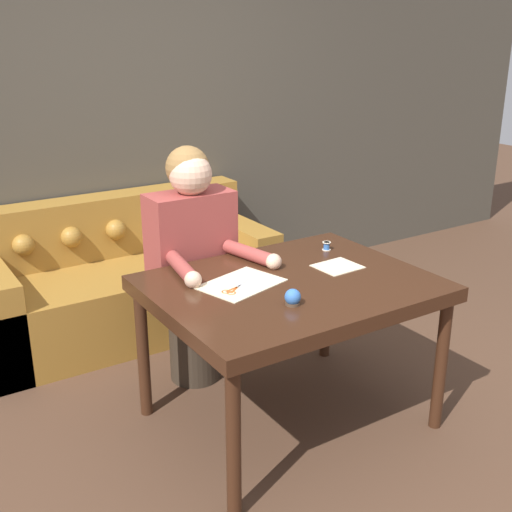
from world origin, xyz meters
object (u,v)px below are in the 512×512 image
object	(u,v)px
dining_table	(291,296)
pin_cushion	(293,298)
couch	(126,283)
thread_spool	(327,246)
person	(193,264)
scissors	(234,289)

from	to	relation	value
dining_table	pin_cushion	bearing A→B (deg)	-124.18
couch	thread_spool	size ratio (longest dim) A/B	41.14
person	pin_cushion	world-z (taller)	person
couch	person	world-z (taller)	person
thread_spool	pin_cushion	size ratio (longest dim) A/B	0.63
person	thread_spool	world-z (taller)	person
person	thread_spool	size ratio (longest dim) A/B	29.04
couch	scissors	xyz separation A→B (m)	(-0.01, -1.39, 0.44)
dining_table	scissors	distance (m)	0.29
pin_cushion	scissors	bearing A→B (deg)	114.26
dining_table	couch	xyz separation A→B (m)	(-0.27, 1.45, -0.37)
person	scissors	distance (m)	0.57
person	pin_cushion	size ratio (longest dim) A/B	18.28
scissors	dining_table	bearing A→B (deg)	-11.34
scissors	couch	bearing A→B (deg)	89.60
couch	scissors	bearing A→B (deg)	-90.40
couch	thread_spool	distance (m)	1.44
couch	person	xyz separation A→B (m)	(0.07, -0.83, 0.38)
dining_table	pin_cushion	distance (m)	0.29
dining_table	pin_cushion	size ratio (longest dim) A/B	17.85
thread_spool	pin_cushion	xyz separation A→B (m)	(-0.57, -0.49, 0.01)
scissors	pin_cushion	distance (m)	0.31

